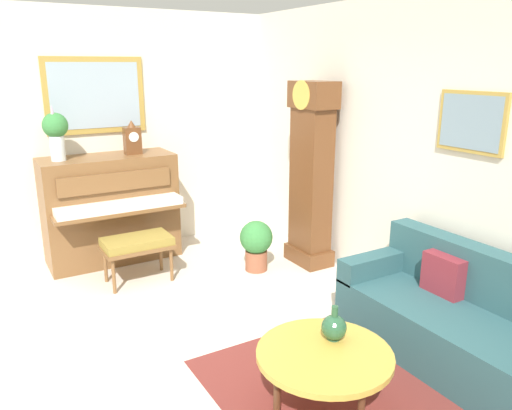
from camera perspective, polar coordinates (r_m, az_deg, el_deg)
ground_plane at (r=4.14m, az=-10.26°, el=-17.25°), size 6.40×6.00×0.10m
wall_left at (r=6.05m, az=-19.61°, el=7.49°), size 0.13×4.90×2.80m
wall_back at (r=4.87m, az=16.49°, el=5.87°), size 5.30×0.13×2.80m
area_rug at (r=3.62m, az=10.75°, el=-21.68°), size 2.10×1.50×0.01m
piano at (r=5.90m, az=-16.19°, el=-0.37°), size 0.87×1.44×1.21m
piano_bench at (r=5.28m, az=-13.41°, el=-4.40°), size 0.42×0.70×0.48m
grandfather_clock at (r=5.51m, az=6.28°, el=2.86°), size 0.52×0.34×2.03m
couch at (r=4.15m, az=22.65°, el=-12.40°), size 1.90×0.80×0.84m
coffee_table at (r=3.37m, az=7.81°, el=-16.69°), size 0.88×0.88×0.42m
mantel_clock at (r=5.82m, az=-13.93°, el=7.33°), size 0.13×0.18×0.38m
flower_vase at (r=5.63m, az=-21.88°, el=7.87°), size 0.26×0.26×0.58m
green_jug at (r=3.46m, az=8.89°, el=-13.60°), size 0.17×0.17×0.24m
potted_plant at (r=5.44m, az=0.02°, el=-4.26°), size 0.36×0.36×0.56m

